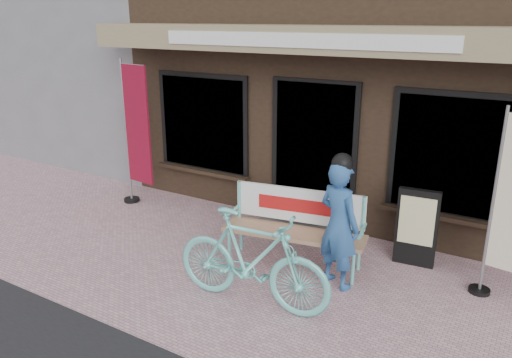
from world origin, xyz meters
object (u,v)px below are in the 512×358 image
Objects in this scene: bench at (296,221)px; menu_stand at (417,227)px; bicycle at (252,259)px; nobori_red at (136,133)px; person at (339,222)px.

bench is 1.51m from menu_stand.
nobori_red is at bearing 58.26° from bicycle.
bench is 0.74m from person.
menu_stand is at bearing 8.67° from nobori_red.
bench is 1.14× the size of person.
person is 3.95m from nobori_red.
person is at bearing -129.37° from menu_stand.
bench is 1.82× the size of menu_stand.
bicycle is at bearing -104.14° from person.
menu_stand is at bearing 19.03° from bench.
bicycle is (0.04, -1.13, -0.02)m from bench.
bicycle reaches higher than menu_stand.
person is 0.89× the size of bicycle.
menu_stand is (1.29, 1.86, -0.03)m from bicycle.
bicycle is 2.26m from menu_stand.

